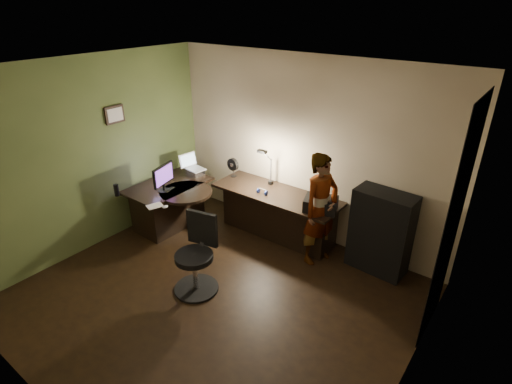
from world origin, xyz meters
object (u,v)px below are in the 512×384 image
Objects in this scene: cabinet at (381,232)px; person at (320,209)px; desk_left at (170,206)px; desk_right at (276,215)px; office_chair at (194,257)px; monitor at (163,182)px.

cabinet is 0.84m from person.
desk_right is at bearing 27.48° from desk_left.
desk_right is 1.66m from office_chair.
cabinet reaches higher than desk_right.
monitor is at bearing 138.70° from office_chair.
person is (0.89, 1.51, 0.29)m from office_chair.
office_chair is at bearing -42.63° from monitor.
office_chair is at bearing -92.89° from desk_right.
desk_left is at bearing 120.25° from person.
office_chair is (-1.64, -1.81, -0.07)m from cabinet.
desk_left is 2.79× the size of monitor.
cabinet reaches higher than desk_left.
monitor is at bearing -56.42° from desk_left.
office_chair is (-0.07, -1.66, 0.13)m from desk_right.
cabinet is 0.72× the size of person.
monitor is 0.29× the size of person.
desk_left is at bearing 108.77° from monitor.
desk_left is 1.27× the size of office_chair.
desk_left is 1.70m from office_chair.
cabinet is 2.50× the size of monitor.
monitor is at bearing 125.17° from person.
person is at bearing 15.62° from desk_left.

